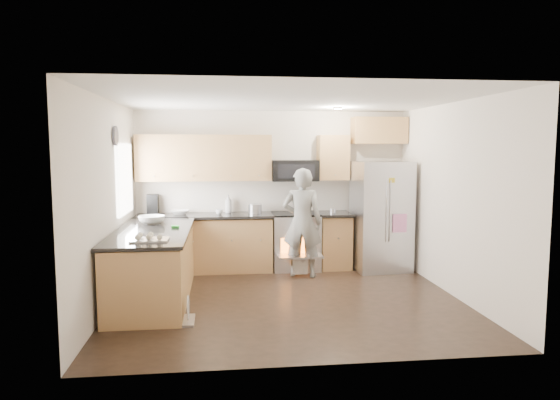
{
  "coord_description": "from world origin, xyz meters",
  "views": [
    {
      "loc": [
        -0.83,
        -6.33,
        1.99
      ],
      "look_at": [
        -0.04,
        0.5,
        1.27
      ],
      "focal_mm": 32.0,
      "sensor_mm": 36.0,
      "label": 1
    }
  ],
  "objects": [
    {
      "name": "person",
      "position": [
        0.38,
        1.2,
        0.84
      ],
      "size": [
        0.7,
        0.56,
        1.69
      ],
      "primitive_type": "imported",
      "rotation": [
        0.0,
        0.0,
        2.86
      ],
      "color": "gray",
      "rests_on": "ground"
    },
    {
      "name": "back_cabinet_run",
      "position": [
        -0.59,
        1.75,
        0.96
      ],
      "size": [
        4.45,
        0.64,
        2.5
      ],
      "color": "#B78A49",
      "rests_on": "ground"
    },
    {
      "name": "dish_rack",
      "position": [
        -1.42,
        -0.7,
        0.08
      ],
      "size": [
        0.5,
        0.4,
        0.31
      ],
      "rotation": [
        0.0,
        0.0,
        0.01
      ],
      "color": "#B7B7BC",
      "rests_on": "ground"
    },
    {
      "name": "ground",
      "position": [
        0.0,
        0.0,
        0.0
      ],
      "size": [
        4.5,
        4.5,
        0.0
      ],
      "primitive_type": "plane",
      "color": "black",
      "rests_on": "ground"
    },
    {
      "name": "stove_range",
      "position": [
        0.35,
        1.69,
        0.68
      ],
      "size": [
        0.76,
        0.97,
        1.79
      ],
      "color": "#B7B7BC",
      "rests_on": "ground"
    },
    {
      "name": "peninsula",
      "position": [
        -1.75,
        0.25,
        0.46
      ],
      "size": [
        0.96,
        2.36,
        1.04
      ],
      "color": "#B78A49",
      "rests_on": "ground"
    },
    {
      "name": "refrigerator",
      "position": [
        1.72,
        1.45,
        0.89
      ],
      "size": [
        0.92,
        0.75,
        1.77
      ],
      "rotation": [
        0.0,
        0.0,
        0.09
      ],
      "color": "#B7B7BC",
      "rests_on": "ground"
    },
    {
      "name": "room_shell",
      "position": [
        -0.04,
        0.02,
        1.67
      ],
      "size": [
        4.54,
        4.04,
        2.62
      ],
      "color": "silver",
      "rests_on": "ground"
    }
  ]
}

